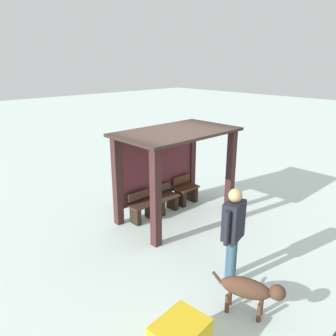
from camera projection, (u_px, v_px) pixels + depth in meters
ground_plane at (176, 216)px, 8.40m from camera, size 60.00×60.00×0.00m
bus_shelter at (170, 156)px, 8.09m from camera, size 2.92×1.73×2.22m
bench_left_inside at (143, 209)px, 8.08m from camera, size 0.67×0.36×0.73m
bench_center_inside at (165, 201)px, 8.59m from camera, size 0.67×0.41×0.71m
bench_right_inside at (186, 192)px, 9.09m from camera, size 0.67×0.42×0.76m
person_walking at (233, 228)px, 5.62m from camera, size 0.62×0.34×1.78m
dog at (250, 289)px, 5.01m from camera, size 0.58×1.06×0.65m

